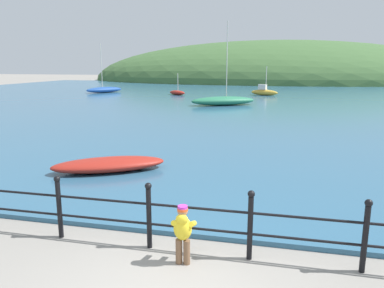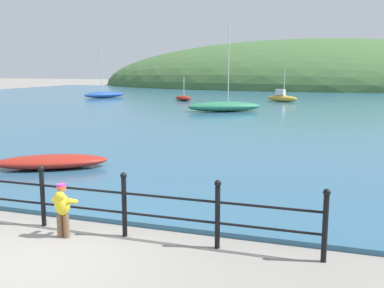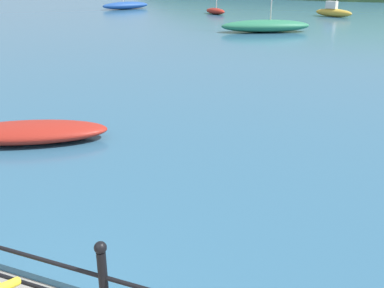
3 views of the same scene
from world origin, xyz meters
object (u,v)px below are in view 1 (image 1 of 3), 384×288
object	(u,v)px
boat_twin_mast	(177,93)
boat_white_sailboat	(264,92)
child_in_coat	(183,229)
boat_red_dinghy	(109,164)
boat_blue_hull	(104,90)
boat_mid_harbor	(223,101)

from	to	relation	value
boat_twin_mast	boat_white_sailboat	xyz separation A→B (m)	(8.66, 1.44, 0.12)
child_in_coat	boat_twin_mast	size ratio (longest dim) A/B	0.46
boat_red_dinghy	boat_blue_hull	size ratio (longest dim) A/B	0.65
child_in_coat	boat_blue_hull	size ratio (longest dim) A/B	0.19
child_in_coat	boat_blue_hull	bearing A→B (deg)	118.06
boat_white_sailboat	boat_red_dinghy	world-z (taller)	boat_white_sailboat
boat_twin_mast	boat_red_dinghy	xyz separation A→B (m)	(5.41, -27.20, -0.04)
boat_white_sailboat	boat_red_dinghy	distance (m)	28.82
child_in_coat	boat_twin_mast	xyz separation A→B (m)	(-8.82, 31.61, -0.26)
child_in_coat	boat_red_dinghy	bearing A→B (deg)	127.68
boat_red_dinghy	boat_mid_harbor	xyz separation A→B (m)	(0.60, 18.59, 0.15)
child_in_coat	boat_blue_hull	distance (m)	37.22
boat_blue_hull	boat_white_sailboat	bearing A→B (deg)	0.67
boat_white_sailboat	boat_blue_hull	distance (m)	17.35
boat_red_dinghy	boat_blue_hull	bearing A→B (deg)	116.38
child_in_coat	boat_white_sailboat	bearing A→B (deg)	90.28
boat_white_sailboat	boat_blue_hull	world-z (taller)	boat_blue_hull
boat_mid_harbor	boat_white_sailboat	bearing A→B (deg)	75.27
boat_twin_mast	boat_blue_hull	xyz separation A→B (m)	(-8.69, 1.24, 0.09)
boat_twin_mast	boat_red_dinghy	bearing A→B (deg)	-78.75
boat_blue_hull	boat_mid_harbor	xyz separation A→B (m)	(14.71, -9.85, 0.03)
boat_mid_harbor	child_in_coat	bearing A→B (deg)	-83.05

